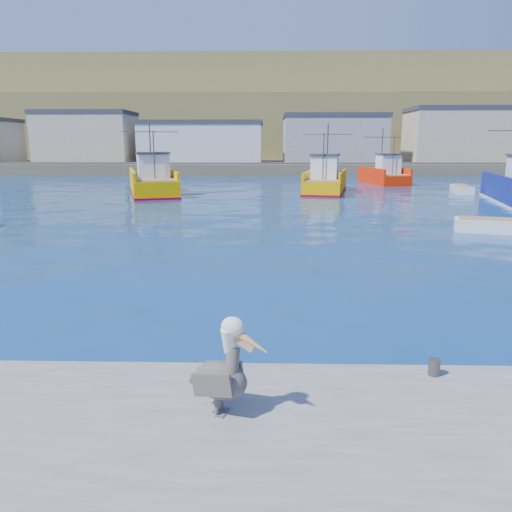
{
  "coord_description": "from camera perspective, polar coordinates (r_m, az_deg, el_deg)",
  "views": [
    {
      "loc": [
        0.11,
        -11.46,
        4.44
      ],
      "look_at": [
        -0.23,
        2.29,
        1.31
      ],
      "focal_mm": 35.0,
      "sensor_mm": 36.0,
      "label": 1
    }
  ],
  "objects": [
    {
      "name": "ground",
      "position": [
        12.29,
        0.82,
        -8.37
      ],
      "size": [
        260.0,
        260.0,
        0.0
      ],
      "primitive_type": "plane",
      "color": "navy",
      "rests_on": "ground"
    },
    {
      "name": "dock_bollards",
      "position": [
        8.92,
        4.54,
        -12.38
      ],
      "size": [
        36.2,
        0.2,
        0.3
      ],
      "color": "#4C4C4C",
      "rests_on": "dock"
    },
    {
      "name": "far_shore",
      "position": [
        120.75,
        1.4,
        14.94
      ],
      "size": [
        200.0,
        81.0,
        24.0
      ],
      "color": "brown",
      "rests_on": "ground"
    },
    {
      "name": "trawler_yellow_a",
      "position": [
        45.71,
        -11.71,
        8.25
      ],
      "size": [
        6.77,
        11.73,
        6.49
      ],
      "color": "#EEAA00",
      "rests_on": "ground"
    },
    {
      "name": "trawler_yellow_b",
      "position": [
        46.79,
        7.92,
        8.4
      ],
      "size": [
        5.19,
        10.12,
        6.3
      ],
      "color": "#EEAA00",
      "rests_on": "ground"
    },
    {
      "name": "boat_orange",
      "position": [
        57.95,
        14.46,
        9.02
      ],
      "size": [
        4.45,
        8.61,
        6.07
      ],
      "color": "red",
      "rests_on": "ground"
    },
    {
      "name": "skiff_mid",
      "position": [
        28.09,
        25.81,
        3.0
      ],
      "size": [
        4.25,
        2.57,
        0.87
      ],
      "color": "silver",
      "rests_on": "ground"
    },
    {
      "name": "skiff_far",
      "position": [
        49.32,
        22.45,
        6.99
      ],
      "size": [
        2.03,
        4.16,
        0.87
      ],
      "color": "silver",
      "rests_on": "ground"
    },
    {
      "name": "pelican",
      "position": [
        7.51,
        -3.82,
        -13.15
      ],
      "size": [
        1.22,
        0.74,
        1.53
      ],
      "color": "#595451",
      "rests_on": "dock"
    }
  ]
}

